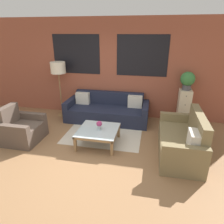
% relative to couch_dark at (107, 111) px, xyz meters
% --- Properties ---
extents(ground_plane, '(16.00, 16.00, 0.00)m').
position_rel_couch_dark_xyz_m(ground_plane, '(-0.06, -1.95, -0.28)').
color(ground_plane, '#8E6642').
extents(wall_back_brick, '(8.40, 0.09, 2.80)m').
position_rel_couch_dark_xyz_m(wall_back_brick, '(-0.06, 0.49, 1.13)').
color(wall_back_brick, brown).
rests_on(wall_back_brick, ground_plane).
extents(rug, '(1.89, 1.61, 0.00)m').
position_rel_couch_dark_xyz_m(rug, '(0.10, -0.75, -0.27)').
color(rug, beige).
rests_on(rug, ground_plane).
extents(couch_dark, '(2.34, 0.88, 0.78)m').
position_rel_couch_dark_xyz_m(couch_dark, '(0.00, 0.00, 0.00)').
color(couch_dark, '#1E2338').
rests_on(couch_dark, ground_plane).
extents(settee_vintage, '(0.80, 1.63, 0.92)m').
position_rel_couch_dark_xyz_m(settee_vintage, '(1.92, -1.41, 0.03)').
color(settee_vintage, olive).
rests_on(settee_vintage, ground_plane).
extents(armchair_corner, '(0.80, 0.86, 0.84)m').
position_rel_couch_dark_xyz_m(armchair_corner, '(-1.71, -1.55, 0.00)').
color(armchair_corner, brown).
rests_on(armchair_corner, ground_plane).
extents(coffee_table, '(0.88, 0.88, 0.37)m').
position_rel_couch_dark_xyz_m(coffee_table, '(0.10, -1.35, 0.04)').
color(coffee_table, silver).
rests_on(coffee_table, ground_plane).
extents(floor_lamp, '(0.43, 0.43, 1.62)m').
position_rel_couch_dark_xyz_m(floor_lamp, '(-1.45, 0.09, 1.13)').
color(floor_lamp, olive).
rests_on(floor_lamp, ground_plane).
extents(drawer_cabinet, '(0.32, 0.38, 0.97)m').
position_rel_couch_dark_xyz_m(drawer_cabinet, '(2.12, 0.23, 0.21)').
color(drawer_cabinet, beige).
rests_on(drawer_cabinet, ground_plane).
extents(potted_plant, '(0.37, 0.37, 0.48)m').
position_rel_couch_dark_xyz_m(potted_plant, '(2.12, 0.23, 0.97)').
color(potted_plant, '#47474C').
rests_on(potted_plant, drawer_cabinet).
extents(flower_vase, '(0.13, 0.13, 0.21)m').
position_rel_couch_dark_xyz_m(flower_vase, '(0.14, -1.36, 0.22)').
color(flower_vase, '#ADBCC6').
rests_on(flower_vase, coffee_table).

